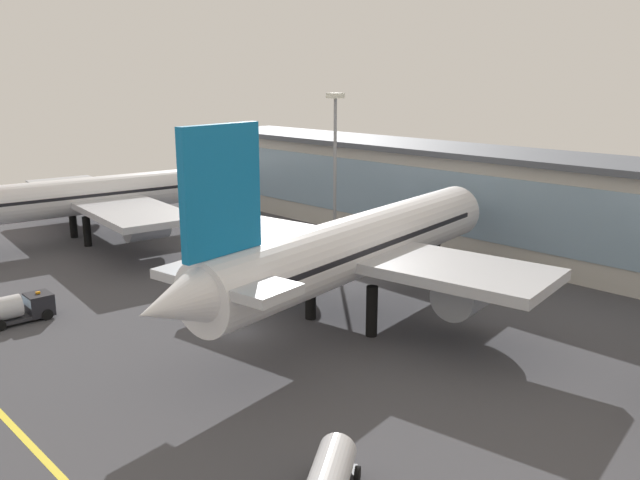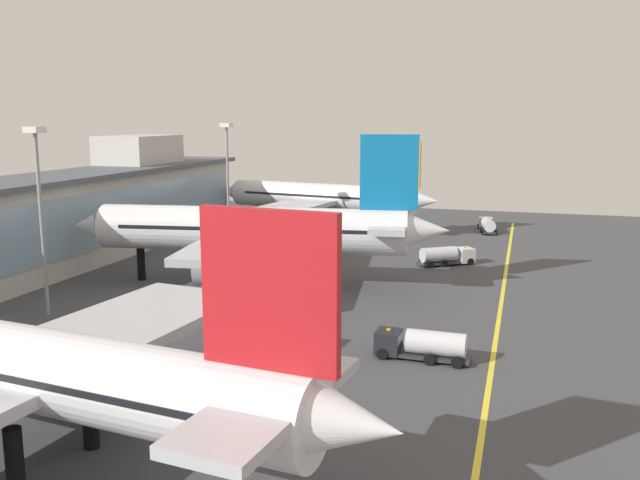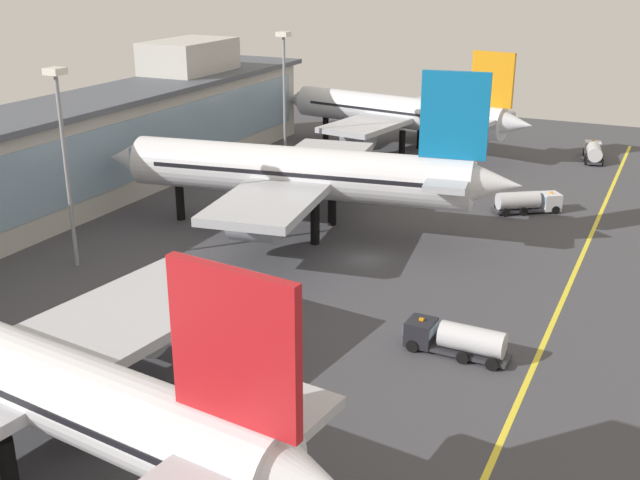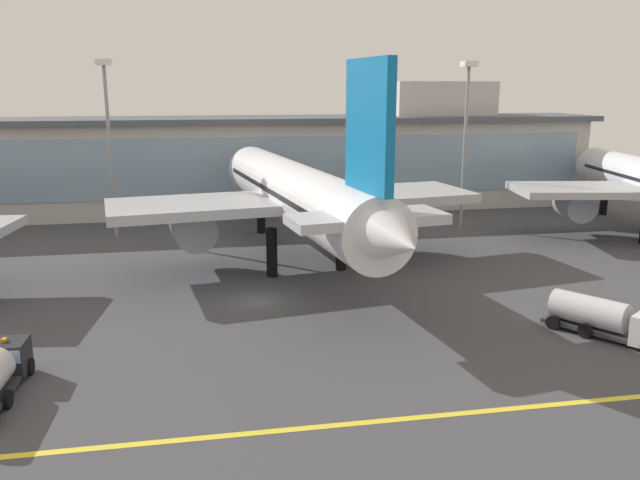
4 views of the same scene
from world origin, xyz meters
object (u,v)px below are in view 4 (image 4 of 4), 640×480
airliner_near_right (298,195)px  apron_light_mast_centre (108,121)px  apron_light_mast_west (466,119)px  fuel_tanker_truck (611,319)px

airliner_near_right → apron_light_mast_centre: 27.81m
airliner_near_right → apron_light_mast_west: (24.44, 14.90, 6.84)m
airliner_near_right → apron_light_mast_west: size_ratio=2.43×
airliner_near_right → apron_light_mast_centre: (-20.68, 17.28, 6.86)m
apron_light_mast_west → airliner_near_right: bearing=-148.6°
fuel_tanker_truck → apron_light_mast_centre: (-40.75, 41.48, 12.86)m
airliner_near_right → apron_light_mast_centre: size_ratio=2.42×
fuel_tanker_truck → apron_light_mast_centre: size_ratio=0.41×
airliner_near_right → apron_light_mast_centre: apron_light_mast_centre is taller
apron_light_mast_west → apron_light_mast_centre: size_ratio=1.00×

